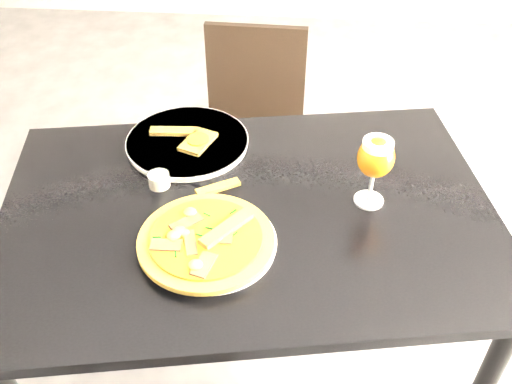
# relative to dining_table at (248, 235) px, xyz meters

# --- Properties ---
(dining_table) EXTENTS (1.32, 0.99, 0.75)m
(dining_table) POSITION_rel_dining_table_xyz_m (0.00, 0.00, 0.00)
(dining_table) COLOR black
(dining_table) RESTS_ON ground
(chair_far) EXTENTS (0.40, 0.40, 0.83)m
(chair_far) POSITION_rel_dining_table_xyz_m (-0.05, 0.74, -0.20)
(chair_far) COLOR black
(chair_far) RESTS_ON ground
(plate_main) EXTENTS (0.36, 0.36, 0.02)m
(plate_main) POSITION_rel_dining_table_xyz_m (-0.07, -0.13, 0.10)
(plate_main) COLOR white
(plate_main) RESTS_ON dining_table
(pizza) EXTENTS (0.31, 0.31, 0.03)m
(pizza) POSITION_rel_dining_table_xyz_m (-0.08, -0.14, 0.12)
(pizza) COLOR olive
(pizza) RESTS_ON plate_main
(plate_second) EXTENTS (0.42, 0.42, 0.02)m
(plate_second) POSITION_rel_dining_table_xyz_m (-0.19, 0.25, 0.10)
(plate_second) COLOR white
(plate_second) RESTS_ON dining_table
(crust_scraps) EXTENTS (0.19, 0.13, 0.02)m
(crust_scraps) POSITION_rel_dining_table_xyz_m (-0.18, 0.25, 0.11)
(crust_scraps) COLOR olive
(crust_scraps) RESTS_ON plate_second
(loose_crust) EXTENTS (0.11, 0.08, 0.01)m
(loose_crust) POSITION_rel_dining_table_xyz_m (-0.08, 0.07, 0.09)
(loose_crust) COLOR olive
(loose_crust) RESTS_ON dining_table
(sauce_cup) EXTENTS (0.05, 0.05, 0.04)m
(sauce_cup) POSITION_rel_dining_table_xyz_m (-0.23, 0.07, 0.11)
(sauce_cup) COLOR beige
(sauce_cup) RESTS_ON dining_table
(beer_glass) EXTENTS (0.09, 0.09, 0.18)m
(beer_glass) POSITION_rel_dining_table_xyz_m (0.29, 0.05, 0.22)
(beer_glass) COLOR silver
(beer_glass) RESTS_ON dining_table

